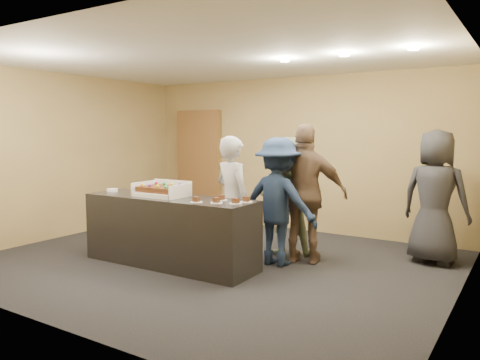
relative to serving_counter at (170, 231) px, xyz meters
The scene contains 17 objects.
room 1.07m from the serving_counter, 47.27° to the left, with size 6.04×6.00×2.70m.
serving_counter is the anchor object (origin of this frame).
storage_cabinet 3.35m from the serving_counter, 120.60° to the left, with size 0.98×0.15×2.16m, color brown.
cake_box 0.51m from the serving_counter, 169.59° to the left, with size 0.66×0.46×0.20m.
sheet_cake 0.56m from the serving_counter, behind, with size 0.57×0.39×0.11m.
plate_stack 1.16m from the serving_counter, behind, with size 0.15×0.15×0.04m, color white.
slice_a 0.77m from the serving_counter, 16.96° to the right, with size 0.15×0.15×0.07m.
slice_b 0.89m from the serving_counter, ahead, with size 0.15×0.15×0.07m.
slice_c 0.95m from the serving_counter, ahead, with size 0.15×0.15×0.07m.
slice_d 1.19m from the serving_counter, ahead, with size 0.15×0.15×0.07m.
slice_e 1.14m from the serving_counter, ahead, with size 0.15×0.15×0.07m.
person_server_grey 0.92m from the serving_counter, 32.95° to the left, with size 0.62×0.41×1.69m, color #A1A1A6.
person_sage_man 1.71m from the serving_counter, 51.87° to the left, with size 0.81×0.63×1.67m, color gray.
person_navy_man 1.47m from the serving_counter, 33.25° to the left, with size 1.08×0.62×1.67m, color #172541.
person_brown_extra 1.86m from the serving_counter, 35.76° to the left, with size 1.09×0.45×1.85m, color brown.
person_dark_suit 3.53m from the serving_counter, 33.76° to the left, with size 0.87×0.57×1.78m, color #242529.
ceiling_spotlights 3.12m from the serving_counter, 24.88° to the left, with size 1.72×0.12×0.03m.
Camera 1 is at (3.62, -5.02, 1.76)m, focal length 35.00 mm.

